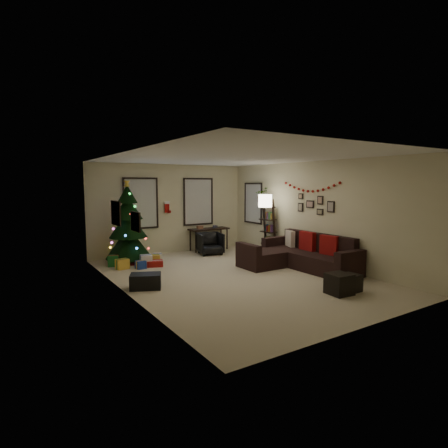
% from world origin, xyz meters
% --- Properties ---
extents(floor, '(7.00, 7.00, 0.00)m').
position_xyz_m(floor, '(0.00, 0.00, 0.00)').
color(floor, beige).
rests_on(floor, ground).
extents(ceiling, '(7.00, 7.00, 0.00)m').
position_xyz_m(ceiling, '(0.00, 0.00, 2.70)').
color(ceiling, white).
rests_on(ceiling, floor).
extents(wall_back, '(5.00, 0.00, 5.00)m').
position_xyz_m(wall_back, '(0.00, 3.50, 1.35)').
color(wall_back, beige).
rests_on(wall_back, floor).
extents(wall_front, '(5.00, 0.00, 5.00)m').
position_xyz_m(wall_front, '(0.00, -3.50, 1.35)').
color(wall_front, beige).
rests_on(wall_front, floor).
extents(wall_left, '(0.00, 7.00, 7.00)m').
position_xyz_m(wall_left, '(-2.50, 0.00, 1.35)').
color(wall_left, beige).
rests_on(wall_left, floor).
extents(wall_right, '(0.00, 7.00, 7.00)m').
position_xyz_m(wall_right, '(2.50, 0.00, 1.35)').
color(wall_right, beige).
rests_on(wall_right, floor).
extents(window_back_left, '(1.05, 0.06, 1.50)m').
position_xyz_m(window_back_left, '(-0.95, 3.47, 1.55)').
color(window_back_left, '#728CB2').
rests_on(window_back_left, wall_back).
extents(window_back_right, '(1.05, 0.06, 1.50)m').
position_xyz_m(window_back_right, '(0.95, 3.47, 1.55)').
color(window_back_right, '#728CB2').
rests_on(window_back_right, wall_back).
extents(window_right_wall, '(0.06, 0.90, 1.30)m').
position_xyz_m(window_right_wall, '(2.47, 2.55, 1.50)').
color(window_right_wall, '#728CB2').
rests_on(window_right_wall, wall_right).
extents(christmas_tree, '(1.23, 1.23, 2.28)m').
position_xyz_m(christmas_tree, '(-1.54, 2.84, 0.94)').
color(christmas_tree, black).
rests_on(christmas_tree, floor).
extents(presents, '(1.50, 1.01, 0.30)m').
position_xyz_m(presents, '(-1.41, 2.23, 0.12)').
color(presents, gold).
rests_on(presents, floor).
extents(sofa, '(1.87, 2.71, 0.87)m').
position_xyz_m(sofa, '(1.84, -0.16, 0.28)').
color(sofa, black).
rests_on(sofa, floor).
extents(pillow_red_a, '(0.18, 0.48, 0.47)m').
position_xyz_m(pillow_red_a, '(2.21, -0.82, 0.64)').
color(pillow_red_a, maroon).
rests_on(pillow_red_a, sofa).
extents(pillow_red_b, '(0.16, 0.50, 0.50)m').
position_xyz_m(pillow_red_b, '(2.21, -0.10, 0.64)').
color(pillow_red_b, maroon).
rests_on(pillow_red_b, sofa).
extents(pillow_cream, '(0.28, 0.45, 0.43)m').
position_xyz_m(pillow_cream, '(2.21, 0.55, 0.63)').
color(pillow_cream, beige).
rests_on(pillow_cream, sofa).
extents(ottoman_near, '(0.46, 0.46, 0.40)m').
position_xyz_m(ottoman_near, '(0.94, -2.20, 0.20)').
color(ottoman_near, black).
rests_on(ottoman_near, floor).
extents(ottoman_far, '(0.37, 0.37, 0.34)m').
position_xyz_m(ottoman_far, '(1.28, -2.18, 0.17)').
color(ottoman_far, black).
rests_on(ottoman_far, floor).
extents(desk, '(1.30, 0.47, 0.70)m').
position_xyz_m(desk, '(1.20, 3.22, 0.62)').
color(desk, black).
rests_on(desk, floor).
extents(desk_chair, '(0.77, 0.74, 0.66)m').
position_xyz_m(desk_chair, '(0.86, 2.57, 0.33)').
color(desk_chair, black).
rests_on(desk_chair, floor).
extents(bookshelf, '(0.30, 0.50, 1.67)m').
position_xyz_m(bookshelf, '(2.30, 1.56, 0.81)').
color(bookshelf, black).
rests_on(bookshelf, floor).
extents(potted_plant, '(0.64, 0.60, 0.57)m').
position_xyz_m(potted_plant, '(2.30, 1.92, 1.85)').
color(potted_plant, '#4C4C4C').
rests_on(potted_plant, bookshelf).
extents(floor_lamp, '(0.38, 0.38, 1.82)m').
position_xyz_m(floor_lamp, '(1.95, 1.32, 1.52)').
color(floor_lamp, black).
rests_on(floor_lamp, floor).
extents(art_map, '(0.04, 0.60, 0.50)m').
position_xyz_m(art_map, '(-2.48, 0.65, 1.52)').
color(art_map, black).
rests_on(art_map, wall_left).
extents(art_abstract, '(0.04, 0.45, 0.35)m').
position_xyz_m(art_abstract, '(-2.48, -0.54, 1.45)').
color(art_abstract, black).
rests_on(art_abstract, wall_left).
extents(gallery, '(0.03, 1.25, 0.54)m').
position_xyz_m(gallery, '(2.48, -0.07, 1.57)').
color(gallery, black).
rests_on(gallery, wall_right).
extents(garland, '(0.08, 1.90, 0.30)m').
position_xyz_m(garland, '(2.45, 0.08, 2.04)').
color(garland, '#A5140C').
rests_on(garland, wall_right).
extents(stocking_left, '(0.20, 0.05, 0.36)m').
position_xyz_m(stocking_left, '(-0.14, 3.42, 1.42)').
color(stocking_left, '#990F0C').
rests_on(stocking_left, wall_back).
extents(stocking_right, '(0.20, 0.05, 0.36)m').
position_xyz_m(stocking_right, '(0.19, 3.56, 1.54)').
color(stocking_right, '#990F0C').
rests_on(stocking_right, wall_back).
extents(storage_bin, '(0.72, 0.62, 0.30)m').
position_xyz_m(storage_bin, '(-2.06, 0.17, 0.15)').
color(storage_bin, black).
rests_on(storage_bin, floor).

